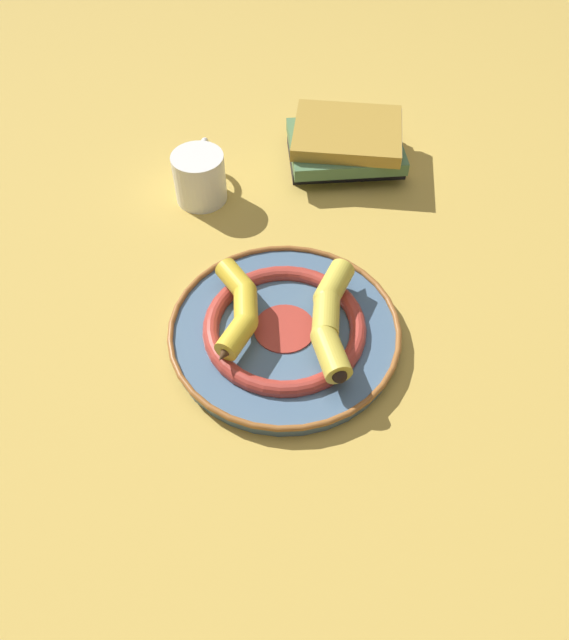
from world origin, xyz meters
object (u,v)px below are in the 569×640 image
at_px(decorative_bowl, 285,330).
at_px(coffee_mug, 200,176).
at_px(banana_a, 239,309).
at_px(book_stack, 347,145).
at_px(banana_b, 330,315).

height_order(decorative_bowl, coffee_mug, coffee_mug).
xyz_separation_m(decorative_bowl, coffee_mug, (-0.22, -0.26, 0.03)).
bearing_deg(banana_a, coffee_mug, 11.73).
bearing_deg(coffee_mug, book_stack, -65.54).
height_order(book_stack, coffee_mug, coffee_mug).
xyz_separation_m(book_stack, coffee_mug, (0.20, -0.19, 0.01)).
relative_size(decorative_bowl, coffee_mug, 2.51).
height_order(banana_a, coffee_mug, coffee_mug).
height_order(banana_b, coffee_mug, coffee_mug).
bearing_deg(coffee_mug, banana_b, -142.96).
distance_m(book_stack, coffee_mug, 0.27).
xyz_separation_m(banana_b, coffee_mug, (-0.19, -0.32, -0.01)).
bearing_deg(banana_b, decorative_bowl, -88.15).
height_order(banana_a, book_stack, book_stack).
height_order(decorative_bowl, banana_b, banana_b).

